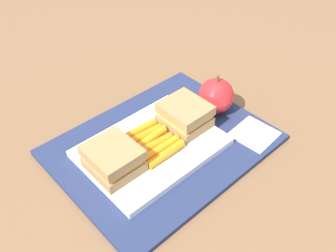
# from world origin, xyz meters

# --- Properties ---
(ground_plane) EXTENTS (2.40, 2.40, 0.00)m
(ground_plane) POSITION_xyz_m (0.00, 0.00, 0.00)
(ground_plane) COLOR brown
(lunchbag_mat) EXTENTS (0.36, 0.28, 0.01)m
(lunchbag_mat) POSITION_xyz_m (0.00, 0.00, 0.01)
(lunchbag_mat) COLOR navy
(lunchbag_mat) RESTS_ON ground_plane
(food_tray) EXTENTS (0.23, 0.17, 0.01)m
(food_tray) POSITION_xyz_m (-0.03, 0.00, 0.02)
(food_tray) COLOR white
(food_tray) RESTS_ON lunchbag_mat
(sandwich_half_left) EXTENTS (0.07, 0.08, 0.04)m
(sandwich_half_left) POSITION_xyz_m (-0.10, 0.00, 0.04)
(sandwich_half_left) COLOR #9E7A4C
(sandwich_half_left) RESTS_ON food_tray
(sandwich_half_right) EXTENTS (0.07, 0.08, 0.04)m
(sandwich_half_right) POSITION_xyz_m (0.05, 0.00, 0.04)
(sandwich_half_right) COLOR #9E7A4C
(sandwich_half_right) RESTS_ON food_tray
(carrot_sticks_bundle) EXTENTS (0.08, 0.09, 0.02)m
(carrot_sticks_bundle) POSITION_xyz_m (-0.03, -0.00, 0.03)
(carrot_sticks_bundle) COLOR orange
(carrot_sticks_bundle) RESTS_ON food_tray
(apple) EXTENTS (0.07, 0.07, 0.08)m
(apple) POSITION_xyz_m (0.14, 0.00, 0.04)
(apple) COLOR red
(apple) RESTS_ON lunchbag_mat
(paper_napkin) EXTENTS (0.07, 0.07, 0.00)m
(paper_napkin) POSITION_xyz_m (0.14, -0.10, 0.01)
(paper_napkin) COLOR white
(paper_napkin) RESTS_ON lunchbag_mat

